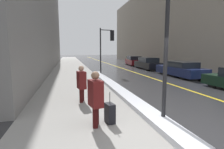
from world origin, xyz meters
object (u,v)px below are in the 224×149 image
object	(u,v)px
parked_car_navy	(180,69)
parked_car_maroon	(134,61)
pedestrian_in_glasses	(95,96)
parked_car_black	(148,64)
lamp_post	(167,32)
pedestrian_trailing	(82,82)
traffic_light_near	(107,41)
rolling_suitcase	(110,113)

from	to	relation	value
parked_car_navy	parked_car_maroon	xyz separation A→B (m)	(0.36, 11.42, 0.02)
pedestrian_in_glasses	parked_car_navy	size ratio (longest dim) A/B	0.33
pedestrian_in_glasses	parked_car_black	distance (m)	16.09
lamp_post	pedestrian_trailing	world-z (taller)	lamp_post
lamp_post	parked_car_maroon	world-z (taller)	lamp_post
traffic_light_near	parked_car_maroon	world-z (taller)	traffic_light_near
lamp_post	pedestrian_trailing	bearing A→B (deg)	129.11
lamp_post	parked_car_maroon	bearing A→B (deg)	71.20
traffic_light_near	rolling_suitcase	world-z (taller)	traffic_light_near
pedestrian_in_glasses	pedestrian_trailing	distance (m)	2.50
pedestrian_in_glasses	parked_car_black	bearing A→B (deg)	137.71
pedestrian_in_glasses	rolling_suitcase	bearing A→B (deg)	91.43
pedestrian_trailing	parked_car_navy	size ratio (longest dim) A/B	0.32
lamp_post	parked_car_black	xyz separation A→B (m)	(6.25, 14.03, -2.03)
lamp_post	traffic_light_near	distance (m)	10.67
pedestrian_in_glasses	pedestrian_trailing	world-z (taller)	pedestrian_in_glasses
lamp_post	pedestrian_in_glasses	size ratio (longest dim) A/B	2.77
pedestrian_trailing	rolling_suitcase	bearing A→B (deg)	3.44
lamp_post	pedestrian_in_glasses	distance (m)	2.70
pedestrian_trailing	parked_car_maroon	bearing A→B (deg)	140.78
parked_car_black	rolling_suitcase	size ratio (longest dim) A/B	4.87
traffic_light_near	pedestrian_in_glasses	xyz separation A→B (m)	(-2.71, -10.42, -2.05)
traffic_light_near	parked_car_navy	size ratio (longest dim) A/B	0.84
traffic_light_near	parked_car_black	world-z (taller)	traffic_light_near
rolling_suitcase	traffic_light_near	bearing A→B (deg)	156.21
pedestrian_trailing	lamp_post	bearing A→B (deg)	27.72
lamp_post	traffic_light_near	world-z (taller)	lamp_post
parked_car_maroon	rolling_suitcase	world-z (taller)	parked_car_maroon
pedestrian_trailing	parked_car_maroon	xyz separation A→B (m)	(8.83, 16.72, -0.23)
pedestrian_trailing	parked_car_navy	world-z (taller)	pedestrian_trailing
traffic_light_near	parked_car_navy	distance (m)	6.57
parked_car_navy	parked_car_black	size ratio (longest dim) A/B	1.04
parked_car_navy	parked_car_maroon	distance (m)	11.43
parked_car_black	parked_car_maroon	bearing A→B (deg)	-1.96
pedestrian_in_glasses	pedestrian_trailing	bearing A→B (deg)	173.08
pedestrian_in_glasses	parked_car_navy	xyz separation A→B (m)	(8.27, 7.80, -0.27)
lamp_post	pedestrian_trailing	size ratio (longest dim) A/B	2.86
parked_car_navy	pedestrian_trailing	bearing A→B (deg)	121.40
traffic_light_near	parked_car_maroon	size ratio (longest dim) A/B	0.93
parked_car_navy	parked_car_black	distance (m)	6.01
lamp_post	pedestrian_in_glasses	world-z (taller)	lamp_post
pedestrian_in_glasses	rolling_suitcase	size ratio (longest dim) A/B	1.67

